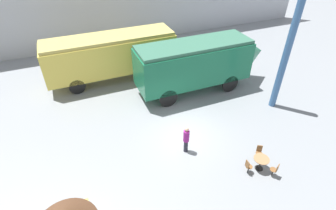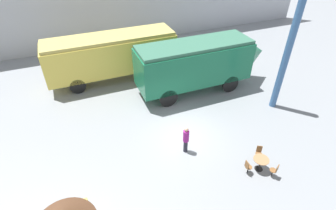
# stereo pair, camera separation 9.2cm
# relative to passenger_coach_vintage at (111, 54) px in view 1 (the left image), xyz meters

# --- Properties ---
(ground_plane) EXTENTS (80.00, 80.00, 0.00)m
(ground_plane) POSITION_rel_passenger_coach_vintage_xyz_m (2.50, -8.30, -2.17)
(ground_plane) COLOR gray
(passenger_coach_vintage) EXTENTS (10.10, 2.72, 3.63)m
(passenger_coach_vintage) POSITION_rel_passenger_coach_vintage_xyz_m (0.00, 0.00, 0.00)
(passenger_coach_vintage) COLOR #E0C64C
(passenger_coach_vintage) RESTS_ON ground_plane
(streamlined_locomotive) EXTENTS (10.30, 2.76, 3.84)m
(streamlined_locomotive) POSITION_rel_passenger_coach_vintage_xyz_m (5.98, -4.11, 0.14)
(streamlined_locomotive) COLOR #196B47
(streamlined_locomotive) RESTS_ON ground_plane
(cafe_table_near) EXTENTS (0.81, 0.81, 0.76)m
(cafe_table_near) POSITION_rel_passenger_coach_vintage_xyz_m (4.98, -12.48, -1.59)
(cafe_table_near) COLOR black
(cafe_table_near) RESTS_ON ground_plane
(cafe_chair_0) EXTENTS (0.36, 0.36, 0.87)m
(cafe_chair_0) POSITION_rel_passenger_coach_vintage_xyz_m (4.20, -12.46, -1.67)
(cafe_chair_0) COLOR black
(cafe_chair_0) RESTS_ON ground_plane
(cafe_chair_1) EXTENTS (0.39, 0.40, 0.87)m
(cafe_chair_1) POSITION_rel_passenger_coach_vintage_xyz_m (5.35, -13.17, -1.67)
(cafe_chair_1) COLOR black
(cafe_chair_1) RESTS_ON ground_plane
(cafe_chair_2) EXTENTS (0.39, 0.40, 0.87)m
(cafe_chair_2) POSITION_rel_passenger_coach_vintage_xyz_m (5.40, -11.83, -1.67)
(cafe_chair_2) COLOR black
(cafe_chair_2) RESTS_ON ground_plane
(visitor_person) EXTENTS (0.34, 0.34, 1.76)m
(visitor_person) POSITION_rel_passenger_coach_vintage_xyz_m (1.90, -9.81, -1.22)
(visitor_person) COLOR #262633
(visitor_person) RESTS_ON ground_plane
(support_pillar) EXTENTS (0.44, 0.44, 8.00)m
(support_pillar) POSITION_rel_passenger_coach_vintage_xyz_m (9.55, -8.11, 1.83)
(support_pillar) COLOR #386093
(support_pillar) RESTS_ON ground_plane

